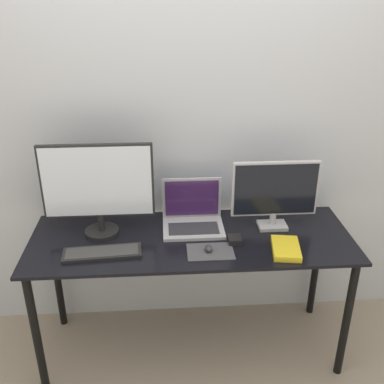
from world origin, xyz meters
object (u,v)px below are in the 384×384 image
monitor_left (98,186)px  power_brick (235,240)px  monitor_right (275,192)px  book (286,248)px  laptop (193,215)px  mouse (209,248)px  keyboard (102,253)px

monitor_left → power_brick: 0.79m
monitor_left → power_brick: monitor_left is taller
monitor_right → book: size_ratio=2.03×
laptop → monitor_right: bearing=-6.3°
monitor_right → laptop: monitor_right is taller
mouse → keyboard: bearing=178.6°
monitor_right → laptop: 0.48m
monitor_right → keyboard: (-0.94, -0.22, -0.21)m
laptop → mouse: 0.29m
laptop → book: (0.46, -0.31, -0.05)m
laptop → keyboard: 0.56m
keyboard → mouse: mouse is taller
keyboard → laptop: bearing=29.1°
monitor_left → book: monitor_left is taller
keyboard → power_brick: (0.70, 0.06, 0.01)m
laptop → mouse: laptop is taller
monitor_left → monitor_right: 0.96m
monitor_right → power_brick: (-0.24, -0.16, -0.20)m
laptop → keyboard: laptop is taller
monitor_left → keyboard: bearing=-83.6°
keyboard → power_brick: 0.70m
monitor_right → keyboard: size_ratio=1.17×
laptop → keyboard: (-0.49, -0.27, -0.05)m
keyboard → mouse: (0.55, -0.01, 0.01)m
book → power_brick: 0.27m
monitor_right → book: (0.01, -0.26, -0.20)m
monitor_right → laptop: (-0.45, 0.05, -0.16)m
keyboard → power_brick: power_brick is taller
monitor_right → book: 0.33m
laptop → book: laptop is taller
mouse → power_brick: 0.17m
power_brick → keyboard: bearing=-174.8°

